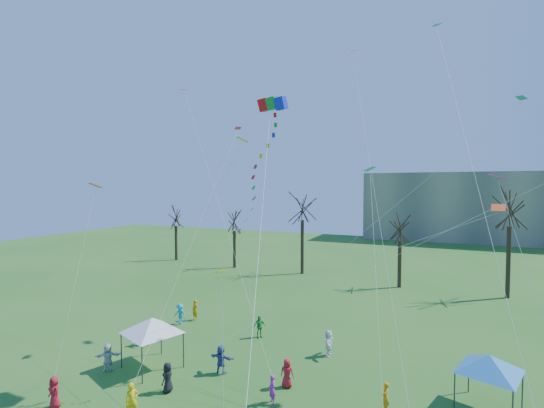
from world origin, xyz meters
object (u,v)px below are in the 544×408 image
at_px(big_box_kite, 262,175).
at_px(canopy_tent_blue, 489,363).
at_px(distant_building, 511,207).
at_px(canopy_tent_white, 152,325).

xyz_separation_m(big_box_kite, canopy_tent_blue, (12.35, 1.78, -10.02)).
height_order(distant_building, canopy_tent_blue, distant_building).
xyz_separation_m(distant_building, canopy_tent_blue, (-12.02, -71.88, -4.94)).
distance_m(distant_building, canopy_tent_white, 81.69).
bearing_deg(distant_building, canopy_tent_blue, -99.50).
bearing_deg(big_box_kite, canopy_tent_blue, 8.22).
distance_m(big_box_kite, canopy_tent_blue, 16.00).
bearing_deg(canopy_tent_white, big_box_kite, 11.63).
height_order(big_box_kite, canopy_tent_white, big_box_kite).
height_order(big_box_kite, canopy_tent_blue, big_box_kite).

